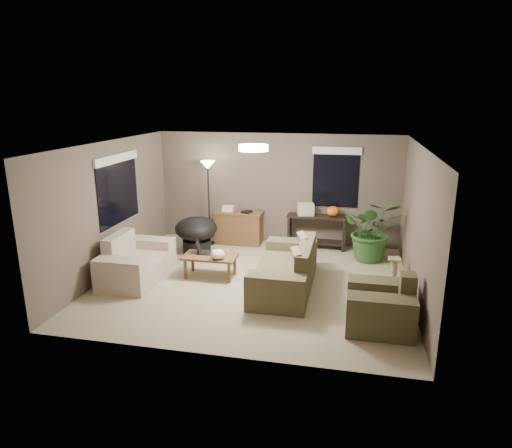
% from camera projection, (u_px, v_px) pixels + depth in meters
% --- Properties ---
extents(room_shell, '(5.50, 5.50, 5.50)m').
position_uv_depth(room_shell, '(254.00, 216.00, 8.01)').
color(room_shell, tan).
rests_on(room_shell, ground).
extents(main_sofa, '(0.95, 2.20, 0.85)m').
position_uv_depth(main_sofa, '(287.00, 272.00, 8.02)').
color(main_sofa, '#4B452D').
rests_on(main_sofa, ground).
extents(throw_pillows, '(0.36, 1.40, 0.47)m').
position_uv_depth(throw_pillows, '(302.00, 254.00, 7.87)').
color(throw_pillows, '#8C7251').
rests_on(throw_pillows, main_sofa).
extents(loveseat, '(0.90, 1.60, 0.85)m').
position_uv_depth(loveseat, '(135.00, 264.00, 8.43)').
color(loveseat, beige).
rests_on(loveseat, ground).
extents(armchair, '(0.95, 1.00, 0.85)m').
position_uv_depth(armchair, '(381.00, 308.00, 6.67)').
color(armchair, '#47442A').
rests_on(armchair, ground).
extents(coffee_table, '(1.00, 0.55, 0.42)m').
position_uv_depth(coffee_table, '(210.00, 259.00, 8.50)').
color(coffee_table, brown).
rests_on(coffee_table, ground).
extents(laptop, '(0.38, 0.24, 0.24)m').
position_uv_depth(laptop, '(203.00, 250.00, 8.60)').
color(laptop, black).
rests_on(laptop, coffee_table).
extents(plastic_bag, '(0.28, 0.26, 0.18)m').
position_uv_depth(plastic_bag, '(218.00, 254.00, 8.28)').
color(plastic_bag, white).
rests_on(plastic_bag, coffee_table).
extents(desk, '(1.10, 0.50, 0.75)m').
position_uv_depth(desk, '(239.00, 227.00, 10.47)').
color(desk, brown).
rests_on(desk, ground).
extents(desk_papers, '(0.70, 0.29, 0.12)m').
position_uv_depth(desk_papers, '(232.00, 209.00, 10.37)').
color(desk_papers, silver).
rests_on(desk_papers, desk).
extents(console_table, '(1.30, 0.40, 0.75)m').
position_uv_depth(console_table, '(316.00, 229.00, 10.12)').
color(console_table, black).
rests_on(console_table, ground).
extents(pumpkin, '(0.35, 0.35, 0.23)m').
position_uv_depth(pumpkin, '(333.00, 211.00, 9.93)').
color(pumpkin, orange).
rests_on(pumpkin, console_table).
extents(cardboard_box, '(0.40, 0.34, 0.26)m').
position_uv_depth(cardboard_box, '(306.00, 209.00, 10.05)').
color(cardboard_box, beige).
rests_on(cardboard_box, console_table).
extents(papasan_chair, '(1.18, 1.18, 0.80)m').
position_uv_depth(papasan_chair, '(196.00, 232.00, 9.78)').
color(papasan_chair, black).
rests_on(papasan_chair, ground).
extents(floor_lamp, '(0.32, 0.32, 1.91)m').
position_uv_depth(floor_lamp, '(208.00, 175.00, 10.11)').
color(floor_lamp, black).
rests_on(floor_lamp, ground).
extents(ceiling_fixture, '(0.50, 0.50, 0.10)m').
position_uv_depth(ceiling_fixture, '(254.00, 148.00, 7.69)').
color(ceiling_fixture, white).
rests_on(ceiling_fixture, room_shell).
extents(houseplant, '(1.16, 1.28, 1.00)m').
position_uv_depth(houseplant, '(372.00, 237.00, 9.35)').
color(houseplant, '#2D5923').
rests_on(houseplant, ground).
extents(cat_scratching_post, '(0.32, 0.32, 0.50)m').
position_uv_depth(cat_scratching_post, '(393.00, 273.00, 8.19)').
color(cat_scratching_post, tan).
rests_on(cat_scratching_post, ground).
extents(window_left, '(0.05, 1.56, 1.33)m').
position_uv_depth(window_left, '(118.00, 178.00, 8.70)').
color(window_left, black).
rests_on(window_left, room_shell).
extents(window_back, '(1.06, 0.05, 1.33)m').
position_uv_depth(window_back, '(336.00, 167.00, 9.93)').
color(window_back, black).
rests_on(window_back, room_shell).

